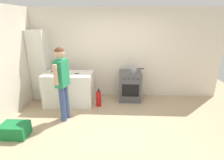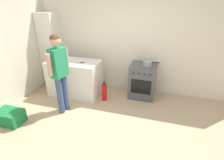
{
  "view_description": "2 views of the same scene",
  "coord_description": "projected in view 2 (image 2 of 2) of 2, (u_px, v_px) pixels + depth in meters",
  "views": [
    {
      "loc": [
        0.04,
        -3.23,
        2.26
      ],
      "look_at": [
        -0.13,
        0.61,
        0.93
      ],
      "focal_mm": 28.0,
      "sensor_mm": 36.0,
      "label": 1
    },
    {
      "loc": [
        0.75,
        -2.47,
        2.32
      ],
      "look_at": [
        -0.18,
        0.66,
        0.79
      ],
      "focal_mm": 28.0,
      "sensor_mm": 36.0,
      "label": 2
    }
  ],
  "objects": [
    {
      "name": "fire_extinguisher",
      "position": [
        104.0,
        92.0,
        4.32
      ],
      "size": [
        0.13,
        0.13,
        0.5
      ],
      "color": "red",
      "rests_on": "ground"
    },
    {
      "name": "side_wall_left",
      "position": [
        2.0,
        50.0,
        3.8
      ],
      "size": [
        0.1,
        3.1,
        2.6
      ],
      "primitive_type": "cube",
      "color": "silver",
      "rests_on": "ground"
    },
    {
      "name": "knife_utility",
      "position": [
        80.0,
        63.0,
        4.23
      ],
      "size": [
        0.23,
        0.15,
        0.01
      ],
      "color": "silver",
      "rests_on": "counter_unit"
    },
    {
      "name": "larder_cabinet",
      "position": [
        51.0,
        50.0,
        4.95
      ],
      "size": [
        0.48,
        0.44,
        2.0
      ],
      "primitive_type": "cube",
      "color": "silver",
      "rests_on": "ground"
    },
    {
      "name": "counter_unit",
      "position": [
        75.0,
        78.0,
        4.52
      ],
      "size": [
        1.3,
        0.7,
        0.9
      ],
      "primitive_type": "cube",
      "color": "silver",
      "rests_on": "ground"
    },
    {
      "name": "back_wall",
      "position": [
        133.0,
        42.0,
        4.46
      ],
      "size": [
        6.0,
        0.1,
        2.6
      ],
      "primitive_type": "cube",
      "color": "silver",
      "rests_on": "ground"
    },
    {
      "name": "recycling_crate_lower",
      "position": [
        10.0,
        117.0,
        3.54
      ],
      "size": [
        0.52,
        0.36,
        0.28
      ],
      "primitive_type": "cube",
      "color": "#197238",
      "rests_on": "ground"
    },
    {
      "name": "person",
      "position": [
        59.0,
        68.0,
        3.55
      ],
      "size": [
        0.26,
        0.56,
        1.72
      ],
      "color": "#384C7A",
      "rests_on": "ground"
    },
    {
      "name": "ground_plane",
      "position": [
        111.0,
        133.0,
        3.32
      ],
      "size": [
        8.0,
        8.0,
        0.0
      ],
      "primitive_type": "plane",
      "color": "tan"
    },
    {
      "name": "pot",
      "position": [
        148.0,
        64.0,
        4.14
      ],
      "size": [
        0.39,
        0.21,
        0.13
      ],
      "color": "gray",
      "rests_on": "oven_left"
    },
    {
      "name": "oven_left",
      "position": [
        143.0,
        81.0,
        4.42
      ],
      "size": [
        0.63,
        0.62,
        0.85
      ],
      "color": "#4C4C51",
      "rests_on": "ground"
    },
    {
      "name": "knife_carving",
      "position": [
        62.0,
        59.0,
        4.53
      ],
      "size": [
        0.32,
        0.14,
        0.01
      ],
      "color": "silver",
      "rests_on": "counter_unit"
    }
  ]
}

